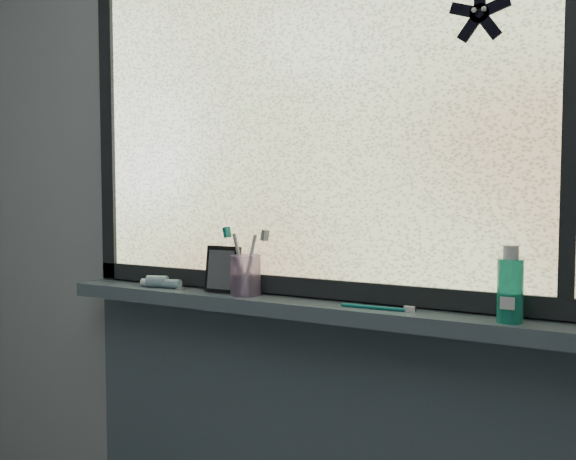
% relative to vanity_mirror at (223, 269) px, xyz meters
% --- Properties ---
extents(wall_back, '(3.00, 0.01, 2.50)m').
position_rel_vanity_mirror_xyz_m(wall_back, '(0.30, 0.07, 0.16)').
color(wall_back, '#9EA3A8').
rests_on(wall_back, ground).
extents(windowsill, '(1.62, 0.14, 0.04)m').
position_rel_vanity_mirror_xyz_m(windowsill, '(0.30, -0.01, -0.09)').
color(windowsill, '#47565F').
rests_on(windowsill, wall_back).
extents(window_pane, '(1.50, 0.01, 1.00)m').
position_rel_vanity_mirror_xyz_m(window_pane, '(0.30, 0.05, 0.44)').
color(window_pane, silver).
rests_on(window_pane, wall_back).
extents(frame_bottom, '(1.60, 0.03, 0.05)m').
position_rel_vanity_mirror_xyz_m(frame_bottom, '(0.30, 0.04, -0.04)').
color(frame_bottom, black).
rests_on(frame_bottom, windowsill).
extents(frame_left, '(0.05, 0.03, 1.10)m').
position_rel_vanity_mirror_xyz_m(frame_left, '(-0.47, 0.04, 0.44)').
color(frame_left, black).
rests_on(frame_left, wall_back).
extents(frame_mullion, '(0.03, 0.03, 1.00)m').
position_rel_vanity_mirror_xyz_m(frame_mullion, '(0.90, 0.04, 0.44)').
color(frame_mullion, black).
rests_on(frame_mullion, wall_back).
extents(starfish_sticker, '(0.15, 0.02, 0.15)m').
position_rel_vanity_mirror_xyz_m(starfish_sticker, '(0.70, 0.03, 0.63)').
color(starfish_sticker, black).
rests_on(starfish_sticker, window_pane).
extents(vanity_mirror, '(0.11, 0.06, 0.13)m').
position_rel_vanity_mirror_xyz_m(vanity_mirror, '(0.00, 0.00, 0.00)').
color(vanity_mirror, black).
rests_on(vanity_mirror, windowsill).
extents(toothpaste_tube, '(0.20, 0.09, 0.04)m').
position_rel_vanity_mirror_xyz_m(toothpaste_tube, '(-0.21, -0.02, -0.05)').
color(toothpaste_tube, silver).
rests_on(toothpaste_tube, windowsill).
extents(toothbrush_cup, '(0.11, 0.11, 0.11)m').
position_rel_vanity_mirror_xyz_m(toothbrush_cup, '(0.08, -0.01, -0.01)').
color(toothbrush_cup, '#D7B0E8').
rests_on(toothbrush_cup, windowsill).
extents(toothbrush_lying, '(0.20, 0.03, 0.01)m').
position_rel_vanity_mirror_xyz_m(toothbrush_lying, '(0.47, -0.03, -0.06)').
color(toothbrush_lying, '#0D7770').
rests_on(toothbrush_lying, windowsill).
extents(mouthwash_bottle, '(0.07, 0.07, 0.14)m').
position_rel_vanity_mirror_xyz_m(mouthwash_bottle, '(0.79, -0.02, 0.02)').
color(mouthwash_bottle, '#21AB8E').
rests_on(mouthwash_bottle, windowsill).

